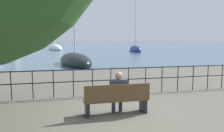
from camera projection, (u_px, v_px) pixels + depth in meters
The scene contains 9 objects.
ground_plane at pixel (116, 114), 6.29m from camera, with size 1000.00×1000.00×0.00m, color #605B51.
harbor_water at pixel (62, 43), 160.31m from camera, with size 600.00×300.00×0.01m.
park_bench at pixel (117, 100), 6.17m from camera, with size 1.86×0.45×0.90m.
seated_person_left at pixel (118, 91), 6.23m from camera, with size 0.47×0.35×1.23m.
promenade_railing at pixel (102, 77), 8.34m from camera, with size 15.09×0.04×1.05m.
sailboat_0 at pixel (75, 61), 18.64m from camera, with size 3.32×6.65×9.31m.
sailboat_3 at pixel (135, 49), 39.72m from camera, with size 2.27×5.74×12.99m.
sailboat_5 at pixel (55, 48), 46.24m from camera, with size 4.06×7.37×10.03m.
harbor_lighthouse at pixel (12, 22), 117.63m from camera, with size 5.43×5.43×25.80m.
Camera 1 is at (-1.51, -5.89, 2.11)m, focal length 35.00 mm.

